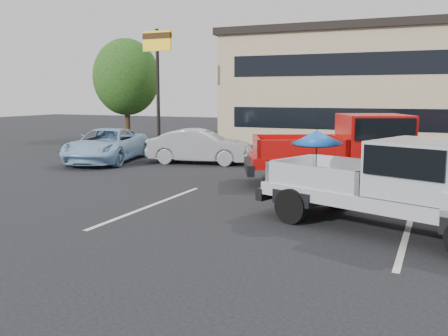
{
  "coord_description": "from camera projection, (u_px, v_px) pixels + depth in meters",
  "views": [
    {
      "loc": [
        3.54,
        -8.36,
        2.76
      ],
      "look_at": [
        -0.39,
        0.59,
        1.3
      ],
      "focal_mm": 40.0,
      "sensor_mm": 36.0,
      "label": 1
    }
  ],
  "objects": [
    {
      "name": "ground",
      "position": [
        231.0,
        242.0,
        9.38
      ],
      "size": [
        90.0,
        90.0,
        0.0
      ],
      "primitive_type": "plane",
      "color": "black",
      "rests_on": "ground"
    },
    {
      "name": "stripe_left",
      "position": [
        151.0,
        206.0,
        12.39
      ],
      "size": [
        0.12,
        5.0,
        0.01
      ],
      "primitive_type": "cube",
      "color": "silver",
      "rests_on": "ground"
    },
    {
      "name": "stripe_right",
      "position": [
        407.0,
        232.0,
        10.0
      ],
      "size": [
        0.12,
        5.0,
        0.01
      ],
      "primitive_type": "cube",
      "color": "silver",
      "rests_on": "ground"
    },
    {
      "name": "motel_building",
      "position": [
        415.0,
        85.0,
        27.11
      ],
      "size": [
        20.4,
        8.4,
        6.3
      ],
      "color": "tan",
      "rests_on": "ground"
    },
    {
      "name": "motel_sign",
      "position": [
        157.0,
        56.0,
        25.35
      ],
      "size": [
        1.6,
        0.22,
        6.0
      ],
      "color": "black",
      "rests_on": "ground"
    },
    {
      "name": "tree_left",
      "position": [
        126.0,
        77.0,
        29.8
      ],
      "size": [
        3.96,
        3.96,
        6.02
      ],
      "color": "#332114",
      "rests_on": "ground"
    },
    {
      "name": "silver_pickup",
      "position": [
        410.0,
        182.0,
        9.73
      ],
      "size": [
        6.02,
        3.83,
        2.06
      ],
      "rotation": [
        0.0,
        0.0,
        -0.36
      ],
      "color": "black",
      "rests_on": "ground"
    },
    {
      "name": "red_pickup",
      "position": [
        367.0,
        147.0,
        15.13
      ],
      "size": [
        6.84,
        4.68,
        2.14
      ],
      "rotation": [
        0.0,
        0.0,
        0.42
      ],
      "color": "black",
      "rests_on": "ground"
    },
    {
      "name": "silver_sedan",
      "position": [
        200.0,
        146.0,
        19.88
      ],
      "size": [
        4.31,
        2.2,
        1.36
      ],
      "primitive_type": "imported",
      "rotation": [
        0.0,
        0.0,
        1.76
      ],
      "color": "#9E9FA4",
      "rests_on": "ground"
    },
    {
      "name": "blue_suv",
      "position": [
        107.0,
        145.0,
        20.3
      ],
      "size": [
        3.41,
        5.28,
        1.35
      ],
      "primitive_type": "imported",
      "rotation": [
        0.0,
        0.0,
        0.26
      ],
      "color": "#94BCDD",
      "rests_on": "ground"
    }
  ]
}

